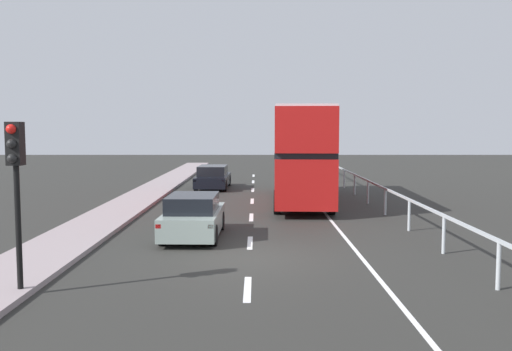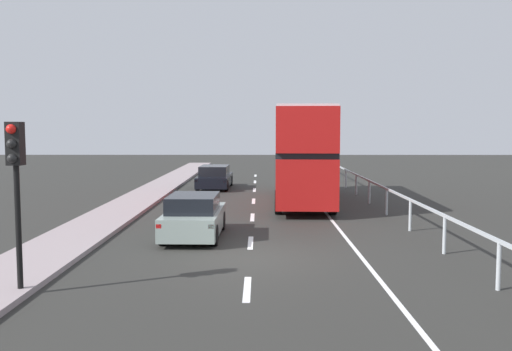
{
  "view_description": "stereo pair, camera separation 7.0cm",
  "coord_description": "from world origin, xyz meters",
  "px_view_note": "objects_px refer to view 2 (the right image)",
  "views": [
    {
      "loc": [
        0.19,
        -15.0,
        3.5
      ],
      "look_at": [
        0.15,
        5.99,
        1.73
      ],
      "focal_mm": 38.58,
      "sensor_mm": 36.0,
      "label": 1
    },
    {
      "loc": [
        0.26,
        -15.0,
        3.5
      ],
      "look_at": [
        0.15,
        5.99,
        1.73
      ],
      "focal_mm": 38.58,
      "sensor_mm": 36.0,
      "label": 2
    }
  ],
  "objects_px": {
    "traffic_signal_pole": "(15,164)",
    "sedan_car_ahead": "(215,177)",
    "hatchback_car_near": "(194,217)",
    "double_decker_bus_red": "(303,153)"
  },
  "relations": [
    {
      "from": "traffic_signal_pole",
      "to": "double_decker_bus_red",
      "type": "bearing_deg",
      "value": 64.21
    },
    {
      "from": "traffic_signal_pole",
      "to": "sedan_car_ahead",
      "type": "xyz_separation_m",
      "value": [
        2.44,
        20.97,
        -2.12
      ]
    },
    {
      "from": "double_decker_bus_red",
      "to": "traffic_signal_pole",
      "type": "relative_size",
      "value": 3.01
    },
    {
      "from": "double_decker_bus_red",
      "to": "sedan_car_ahead",
      "type": "distance_m",
      "value": 7.98
    },
    {
      "from": "hatchback_car_near",
      "to": "sedan_car_ahead",
      "type": "xyz_separation_m",
      "value": [
        -0.51,
        14.73,
        -0.02
      ]
    },
    {
      "from": "double_decker_bus_red",
      "to": "hatchback_car_near",
      "type": "distance_m",
      "value": 9.63
    },
    {
      "from": "hatchback_car_near",
      "to": "sedan_car_ahead",
      "type": "bearing_deg",
      "value": 93.15
    },
    {
      "from": "double_decker_bus_red",
      "to": "hatchback_car_near",
      "type": "relative_size",
      "value": 2.61
    },
    {
      "from": "hatchback_car_near",
      "to": "sedan_car_ahead",
      "type": "relative_size",
      "value": 0.89
    },
    {
      "from": "traffic_signal_pole",
      "to": "hatchback_car_near",
      "type": "bearing_deg",
      "value": 64.67
    }
  ]
}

